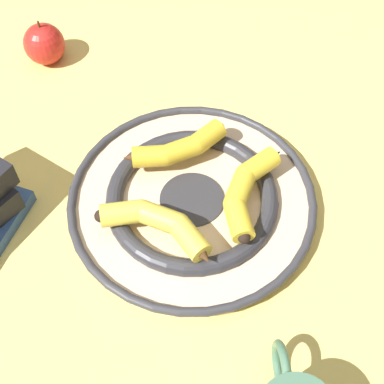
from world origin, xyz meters
name	(u,v)px	position (x,y,z in m)	size (l,w,h in m)	color
ground_plane	(192,198)	(0.00, 0.00, 0.00)	(2.80, 2.80, 0.00)	#E5CC6B
decorative_bowl	(192,200)	(-0.01, -0.01, 0.02)	(0.38, 0.38, 0.04)	beige
banana_a	(247,189)	(0.02, -0.08, 0.05)	(0.18, 0.07, 0.03)	yellow
banana_b	(159,224)	(-0.09, 0.01, 0.05)	(0.07, 0.18, 0.03)	yellow
banana_c	(178,148)	(0.04, 0.05, 0.05)	(0.14, 0.13, 0.03)	gold
apple	(44,44)	(0.15, 0.39, 0.04)	(0.08, 0.08, 0.09)	red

